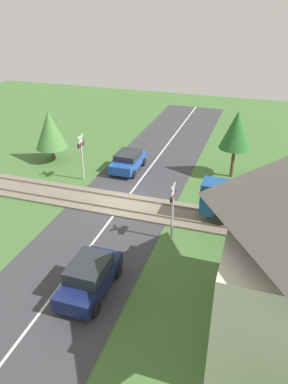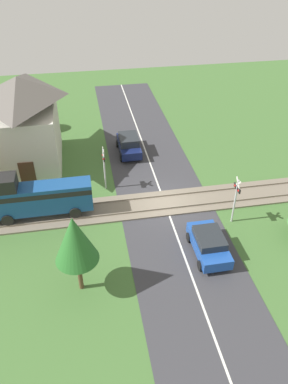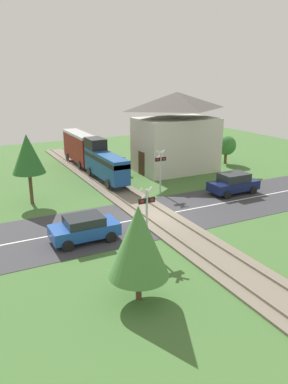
% 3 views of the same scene
% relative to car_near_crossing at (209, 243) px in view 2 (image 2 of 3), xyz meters
% --- Properties ---
extents(ground_plane, '(60.00, 60.00, 0.00)m').
position_rel_car_near_crossing_xyz_m(ground_plane, '(5.11, 1.44, -0.75)').
color(ground_plane, '#426B33').
extents(road_surface, '(48.00, 6.40, 0.02)m').
position_rel_car_near_crossing_xyz_m(road_surface, '(5.11, 1.44, -0.74)').
color(road_surface, '#38383D').
rests_on(road_surface, ground_plane).
extents(track_bed, '(2.80, 48.00, 0.24)m').
position_rel_car_near_crossing_xyz_m(track_bed, '(5.11, 1.44, -0.69)').
color(track_bed, '#756B5B').
rests_on(track_bed, ground_plane).
extents(car_near_crossing, '(3.63, 1.88, 1.42)m').
position_rel_car_near_crossing_xyz_m(car_near_crossing, '(0.00, 0.00, 0.00)').
color(car_near_crossing, '#1E4CA8').
rests_on(car_near_crossing, ground_plane).
extents(car_far_side, '(3.81, 1.85, 1.58)m').
position_rel_car_near_crossing_xyz_m(car_far_side, '(12.63, 2.88, 0.06)').
color(car_far_side, '#141E4C').
rests_on(car_far_side, ground_plane).
extents(crossing_signal_west_approach, '(0.90, 0.18, 3.36)m').
position_rel_car_near_crossing_xyz_m(crossing_signal_west_approach, '(2.51, -2.45, 1.39)').
color(crossing_signal_west_approach, '#B7B7B7').
rests_on(crossing_signal_west_approach, ground_plane).
extents(crossing_signal_east_approach, '(0.90, 0.18, 3.36)m').
position_rel_car_near_crossing_xyz_m(crossing_signal_east_approach, '(7.71, 5.33, 1.39)').
color(crossing_signal_east_approach, '#B7B7B7').
rests_on(crossing_signal_east_approach, ground_plane).
extents(station_building, '(7.54, 5.02, 7.11)m').
position_rel_car_near_crossing_xyz_m(station_building, '(12.43, 10.84, 2.71)').
color(station_building, beige).
rests_on(station_building, ground_plane).
extents(pedestrian_by_station, '(0.40, 0.40, 1.62)m').
position_rel_car_near_crossing_xyz_m(pedestrian_by_station, '(7.70, 11.86, -0.02)').
color(pedestrian_by_station, '#B2282D').
rests_on(pedestrian_by_station, ground_plane).
extents(tree_by_station, '(1.94, 1.94, 2.81)m').
position_rel_car_near_crossing_xyz_m(tree_by_station, '(18.42, 10.98, 1.07)').
color(tree_by_station, brown).
rests_on(tree_by_station, ground_plane).
extents(tree_roadside_hedge, '(2.21, 2.21, 4.86)m').
position_rel_car_near_crossing_xyz_m(tree_roadside_hedge, '(-1.31, 7.48, 2.75)').
color(tree_roadside_hedge, brown).
rests_on(tree_roadside_hedge, ground_plane).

